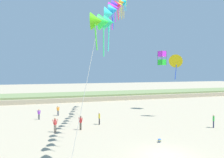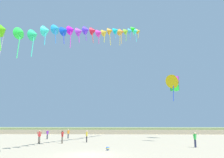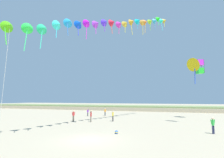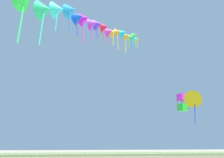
# 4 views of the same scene
# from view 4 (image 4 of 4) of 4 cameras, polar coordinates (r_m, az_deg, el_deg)

# --- Properties ---
(dune_ridge) EXTENTS (120.00, 12.60, 1.44)m
(dune_ridge) POSITION_cam_4_polar(r_m,az_deg,el_deg) (55.21, -4.98, -18.11)
(dune_ridge) COLOR tan
(dune_ridge) RESTS_ON ground
(kite_banner_string) EXTENTS (15.42, 28.16, 21.24)m
(kite_banner_string) POSITION_cam_4_polar(r_m,az_deg,el_deg) (25.96, -0.52, 11.83)
(kite_banner_string) COLOR #4CC412
(large_kite_low_lead) EXTENTS (2.41, 2.32, 4.05)m
(large_kite_low_lead) POSITION_cam_4_polar(r_m,az_deg,el_deg) (30.17, 19.06, -4.53)
(large_kite_low_lead) COLOR gold
(large_kite_mid_trail) EXTENTS (1.39, 1.39, 2.56)m
(large_kite_mid_trail) POSITION_cam_4_polar(r_m,az_deg,el_deg) (37.31, 16.60, -5.39)
(large_kite_mid_trail) COLOR green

